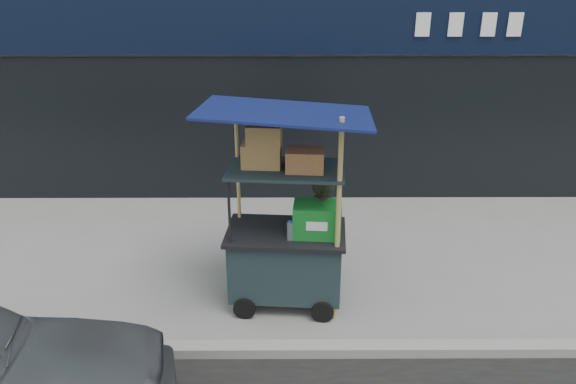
{
  "coord_description": "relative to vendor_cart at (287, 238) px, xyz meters",
  "views": [
    {
      "loc": [
        0.11,
        -4.98,
        3.95
      ],
      "look_at": [
        0.14,
        1.2,
        1.27
      ],
      "focal_mm": 35.0,
      "sensor_mm": 36.0,
      "label": 1
    }
  ],
  "objects": [
    {
      "name": "ground",
      "position": [
        -0.13,
        -0.79,
        -0.87
      ],
      "size": [
        80.0,
        80.0,
        0.0
      ],
      "primitive_type": "plane",
      "color": "slate",
      "rests_on": "ground"
    },
    {
      "name": "curb",
      "position": [
        -0.13,
        -0.99,
        -0.81
      ],
      "size": [
        80.0,
        0.18,
        0.12
      ],
      "primitive_type": "cube",
      "color": "gray",
      "rests_on": "ground"
    },
    {
      "name": "vendor_cart",
      "position": [
        0.0,
        0.0,
        0.0
      ],
      "size": [
        1.92,
        1.43,
        2.47
      ],
      "rotation": [
        0.0,
        0.0,
        -0.08
      ],
      "color": "black",
      "rests_on": "ground"
    },
    {
      "name": "vendor_man",
      "position": [
        0.45,
        0.14,
        -0.03
      ],
      "size": [
        0.5,
        0.67,
        1.67
      ],
      "primitive_type": "imported",
      "rotation": [
        0.0,
        0.0,
        1.39
      ],
      "color": "black",
      "rests_on": "ground"
    }
  ]
}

